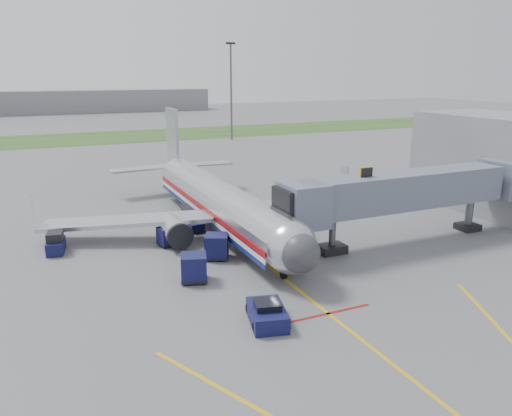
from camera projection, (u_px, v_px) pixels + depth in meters
name	position (u px, v px, depth m)	size (l,w,h in m)	color
ground	(297.00, 289.00, 34.09)	(400.00, 400.00, 0.00)	#565659
grass_strip	(105.00, 137.00, 113.19)	(300.00, 25.00, 0.01)	#2D4C1E
apron_markings	(362.00, 340.00, 27.58)	(21.52, 50.00, 0.01)	gold
airliner	(219.00, 201.00, 46.79)	(32.10, 35.67, 10.25)	silver
jet_bridge	(402.00, 192.00, 42.42)	(25.30, 4.00, 6.90)	slate
terminal	(498.00, 162.00, 53.49)	(10.00, 16.00, 10.00)	slate
light_mast_right	(231.00, 89.00, 107.12)	(2.00, 0.44, 20.40)	#595B60
distant_terminal	(43.00, 102.00, 178.48)	(120.00, 14.00, 8.00)	slate
pushback_tug	(267.00, 314.00, 29.29)	(2.75, 3.68, 1.37)	#0D0F3A
baggage_tug	(56.00, 244.00, 40.75)	(1.73, 2.69, 1.75)	#0D0F3A
baggage_cart_a	(217.00, 246.00, 39.40)	(2.42, 2.42, 1.97)	#0D0F3A
baggage_cart_b	(194.00, 268.00, 35.09)	(2.28, 2.28, 1.97)	#0D0F3A
baggage_cart_c	(167.00, 236.00, 42.39)	(1.76, 1.76, 1.61)	#0D0F3A
belt_loader	(191.00, 224.00, 47.06)	(1.59, 4.11, 1.97)	#0D0F3A
ground_power_cart	(293.00, 239.00, 42.57)	(1.46, 1.10, 1.07)	#C8970B
ramp_worker	(180.00, 228.00, 44.26)	(0.67, 0.44, 1.83)	#CAE61B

